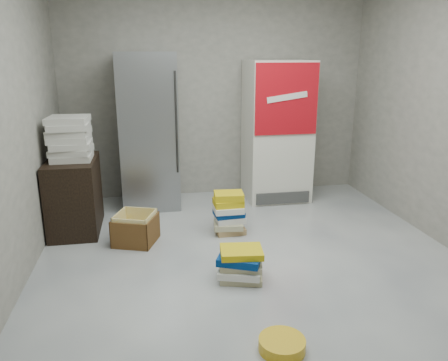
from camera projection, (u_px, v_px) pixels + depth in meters
name	position (u px, v px, depth m)	size (l,w,h in m)	color
ground	(261.00, 277.00, 3.81)	(5.00, 5.00, 0.00)	beige
room_shell	(267.00, 65.00, 3.31)	(4.04, 5.04, 2.82)	#9B958C
steel_fridge	(149.00, 131.00, 5.41)	(0.70, 0.72, 1.90)	#94979B
coke_cooler	(277.00, 131.00, 5.69)	(0.80, 0.73, 1.80)	silver
wood_shelf	(75.00, 195.00, 4.73)	(0.50, 0.80, 0.80)	black
supply_box_stack	(70.00, 138.00, 4.56)	(0.43, 0.44, 0.45)	silver
phonebook_stack_main	(229.00, 213.00, 4.70)	(0.35, 0.30, 0.45)	#A88654
phonebook_stack_side	(241.00, 264.00, 3.75)	(0.45, 0.40, 0.28)	tan
cardboard_box	(136.00, 230.00, 4.49)	(0.51, 0.51, 0.32)	gold
bucket_lid	(282.00, 345.00, 2.87)	(0.31, 0.31, 0.08)	gold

